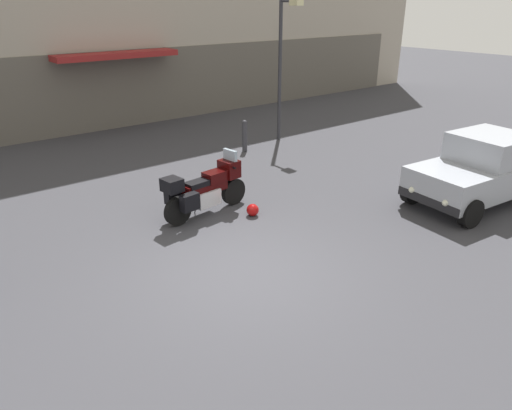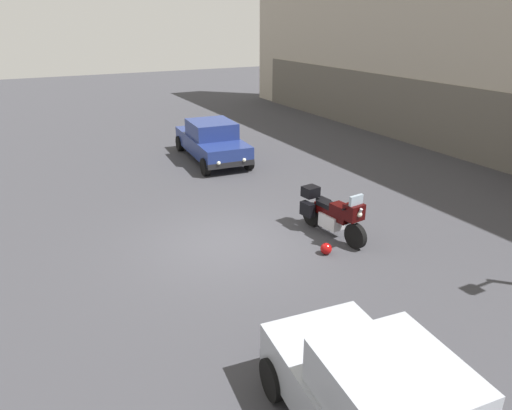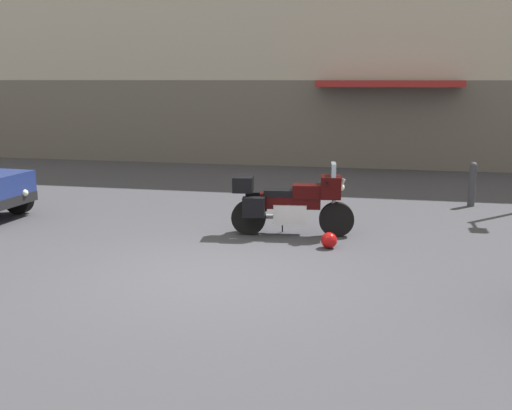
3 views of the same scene
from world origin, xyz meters
name	(u,v)px [view 2 (image 2 of 3)]	position (x,y,z in m)	size (l,w,h in m)	color
ground_plane	(228,243)	(0.00, 0.00, 0.00)	(80.00, 80.00, 0.00)	#38383D
motorcycle	(332,213)	(0.82, 2.58, 0.62)	(2.26, 0.86, 1.36)	black
helmet	(326,249)	(1.61, 1.86, 0.14)	(0.28, 0.28, 0.28)	#990C0C
car_sedan_far	(212,141)	(-7.00, 2.48, 0.78)	(4.67, 2.21, 1.56)	navy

